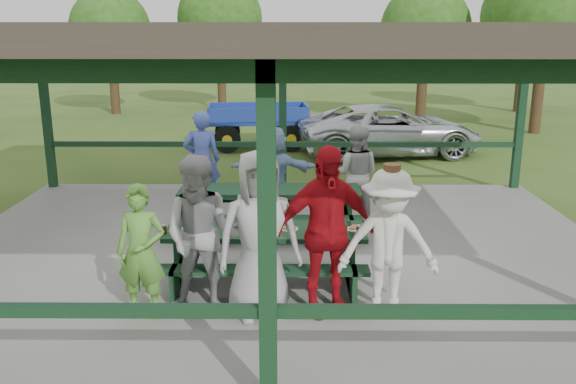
{
  "coord_description": "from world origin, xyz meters",
  "views": [
    {
      "loc": [
        0.21,
        -8.48,
        3.3
      ],
      "look_at": [
        0.14,
        -0.3,
        1.09
      ],
      "focal_mm": 38.0,
      "sensor_mm": 36.0,
      "label": 1
    }
  ],
  "objects_px": {
    "spectator_grey": "(356,174)",
    "farm_trailer": "(258,125)",
    "spectator_lblue": "(273,172)",
    "spectator_blue": "(202,160)",
    "picnic_table_far": "(270,205)",
    "contestant_white_fedora": "(388,245)",
    "pickup_truck": "(390,130)",
    "contestant_grey_left": "(202,236)",
    "picnic_table_near": "(266,250)",
    "contestant_grey_mid": "(259,235)",
    "contestant_green": "(141,252)",
    "contestant_red": "(325,231)"
  },
  "relations": [
    {
      "from": "contestant_green",
      "to": "spectator_blue",
      "type": "distance_m",
      "value": 4.35
    },
    {
      "from": "contestant_grey_mid",
      "to": "farm_trailer",
      "type": "relative_size",
      "value": 0.51
    },
    {
      "from": "spectator_lblue",
      "to": "farm_trailer",
      "type": "relative_size",
      "value": 0.43
    },
    {
      "from": "picnic_table_far",
      "to": "contestant_red",
      "type": "xyz_separation_m",
      "value": [
        0.73,
        -2.76,
        0.5
      ]
    },
    {
      "from": "contestant_red",
      "to": "farm_trailer",
      "type": "bearing_deg",
      "value": 81.62
    },
    {
      "from": "picnic_table_far",
      "to": "contestant_red",
      "type": "distance_m",
      "value": 2.9
    },
    {
      "from": "picnic_table_near",
      "to": "contestant_grey_mid",
      "type": "height_order",
      "value": "contestant_grey_mid"
    },
    {
      "from": "picnic_table_far",
      "to": "spectator_lblue",
      "type": "xyz_separation_m",
      "value": [
        0.03,
        0.89,
        0.33
      ]
    },
    {
      "from": "contestant_grey_mid",
      "to": "spectator_grey",
      "type": "distance_m",
      "value": 3.83
    },
    {
      "from": "picnic_table_far",
      "to": "contestant_green",
      "type": "height_order",
      "value": "contestant_green"
    },
    {
      "from": "picnic_table_near",
      "to": "farm_trailer",
      "type": "distance_m",
      "value": 9.86
    },
    {
      "from": "picnic_table_far",
      "to": "spectator_lblue",
      "type": "relative_size",
      "value": 1.75
    },
    {
      "from": "contestant_green",
      "to": "pickup_truck",
      "type": "bearing_deg",
      "value": 71.87
    },
    {
      "from": "picnic_table_near",
      "to": "contestant_grey_left",
      "type": "distance_m",
      "value": 1.13
    },
    {
      "from": "contestant_white_fedora",
      "to": "spectator_lblue",
      "type": "xyz_separation_m",
      "value": [
        -1.4,
        3.79,
        -0.06
      ]
    },
    {
      "from": "spectator_lblue",
      "to": "spectator_blue",
      "type": "bearing_deg",
      "value": -21.69
    },
    {
      "from": "pickup_truck",
      "to": "farm_trailer",
      "type": "distance_m",
      "value": 3.71
    },
    {
      "from": "spectator_lblue",
      "to": "contestant_grey_left",
      "type": "bearing_deg",
      "value": 80.77
    },
    {
      "from": "pickup_truck",
      "to": "farm_trailer",
      "type": "bearing_deg",
      "value": 66.14
    },
    {
      "from": "contestant_green",
      "to": "spectator_blue",
      "type": "relative_size",
      "value": 0.86
    },
    {
      "from": "picnic_table_far",
      "to": "spectator_grey",
      "type": "distance_m",
      "value": 1.63
    },
    {
      "from": "picnic_table_far",
      "to": "pickup_truck",
      "type": "xyz_separation_m",
      "value": [
        2.95,
        6.84,
        0.09
      ]
    },
    {
      "from": "spectator_grey",
      "to": "pickup_truck",
      "type": "height_order",
      "value": "spectator_grey"
    },
    {
      "from": "contestant_white_fedora",
      "to": "farm_trailer",
      "type": "distance_m",
      "value": 10.93
    },
    {
      "from": "picnic_table_far",
      "to": "contestant_grey_left",
      "type": "relative_size",
      "value": 1.53
    },
    {
      "from": "picnic_table_near",
      "to": "pickup_truck",
      "type": "bearing_deg",
      "value": 71.64
    },
    {
      "from": "contestant_green",
      "to": "farm_trailer",
      "type": "xyz_separation_m",
      "value": [
        0.71,
        10.74,
        -0.23
      ]
    },
    {
      "from": "contestant_grey_mid",
      "to": "spectator_grey",
      "type": "relative_size",
      "value": 1.17
    },
    {
      "from": "picnic_table_far",
      "to": "contestant_grey_mid",
      "type": "relative_size",
      "value": 1.47
    },
    {
      "from": "spectator_blue",
      "to": "contestant_white_fedora",
      "type": "bearing_deg",
      "value": 111.37
    },
    {
      "from": "spectator_blue",
      "to": "spectator_grey",
      "type": "distance_m",
      "value": 2.8
    },
    {
      "from": "picnic_table_far",
      "to": "spectator_lblue",
      "type": "height_order",
      "value": "spectator_lblue"
    },
    {
      "from": "contestant_green",
      "to": "spectator_lblue",
      "type": "relative_size",
      "value": 0.95
    },
    {
      "from": "contestant_red",
      "to": "contestant_white_fedora",
      "type": "relative_size",
      "value": 1.1
    },
    {
      "from": "picnic_table_far",
      "to": "pickup_truck",
      "type": "relative_size",
      "value": 0.59
    },
    {
      "from": "picnic_table_far",
      "to": "spectator_lblue",
      "type": "distance_m",
      "value": 0.95
    },
    {
      "from": "contestant_red",
      "to": "farm_trailer",
      "type": "distance_m",
      "value": 10.7
    },
    {
      "from": "picnic_table_far",
      "to": "contestant_white_fedora",
      "type": "relative_size",
      "value": 1.59
    },
    {
      "from": "contestant_grey_left",
      "to": "spectator_grey",
      "type": "relative_size",
      "value": 1.13
    },
    {
      "from": "contestant_green",
      "to": "spectator_lblue",
      "type": "xyz_separation_m",
      "value": [
        1.36,
        3.79,
        0.04
      ]
    },
    {
      "from": "contestant_white_fedora",
      "to": "pickup_truck",
      "type": "bearing_deg",
      "value": 84.32
    },
    {
      "from": "contestant_red",
      "to": "spectator_blue",
      "type": "relative_size",
      "value": 1.1
    },
    {
      "from": "spectator_blue",
      "to": "spectator_grey",
      "type": "height_order",
      "value": "spectator_blue"
    },
    {
      "from": "contestant_grey_mid",
      "to": "contestant_white_fedora",
      "type": "bearing_deg",
      "value": -17.64
    },
    {
      "from": "picnic_table_near",
      "to": "spectator_grey",
      "type": "distance_m",
      "value": 3.07
    },
    {
      "from": "picnic_table_near",
      "to": "contestant_white_fedora",
      "type": "xyz_separation_m",
      "value": [
        1.41,
        -0.89,
        0.4
      ]
    },
    {
      "from": "contestant_grey_left",
      "to": "spectator_lblue",
      "type": "bearing_deg",
      "value": 84.75
    },
    {
      "from": "contestant_grey_left",
      "to": "picnic_table_far",
      "type": "bearing_deg",
      "value": 81.99
    },
    {
      "from": "spectator_grey",
      "to": "farm_trailer",
      "type": "bearing_deg",
      "value": -59.45
    },
    {
      "from": "contestant_grey_left",
      "to": "contestant_grey_mid",
      "type": "height_order",
      "value": "contestant_grey_mid"
    }
  ]
}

